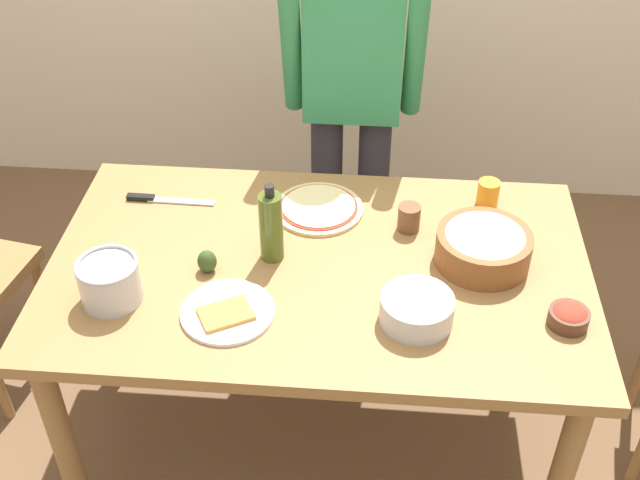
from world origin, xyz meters
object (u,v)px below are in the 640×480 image
cup_orange (488,193)px  plate_with_slice (227,312)px  steel_pot (109,281)px  small_sauce_bowl (569,316)px  person_cook (352,90)px  popcorn_bowl (484,245)px  avocado (207,261)px  chef_knife (160,199)px  olive_oil_bottle (271,226)px  cup_small_brown (409,218)px  pizza_raw_on_board (319,208)px  mixing_bowl_steel (417,309)px  dining_table (319,287)px

cup_orange → plate_with_slice: bearing=-142.2°
steel_pot → small_sauce_bowl: bearing=0.1°
person_cook → popcorn_bowl: size_ratio=5.79×
avocado → person_cook: bearing=65.1°
person_cook → chef_knife: size_ratio=5.58×
plate_with_slice → cup_orange: bearing=37.8°
olive_oil_bottle → avocado: size_ratio=3.66×
popcorn_bowl → cup_small_brown: 0.26m
person_cook → chef_knife: (-0.60, -0.48, -0.17)m
plate_with_slice → cup_orange: 0.95m
plate_with_slice → pizza_raw_on_board: bearing=67.4°
popcorn_bowl → steel_pot: bearing=-166.5°
mixing_bowl_steel → avocado: mixing_bowl_steel is taller
mixing_bowl_steel → person_cook: bearing=103.1°
plate_with_slice → olive_oil_bottle: size_ratio=1.02×
popcorn_bowl → cup_orange: bearing=82.4°
small_sauce_bowl → chef_knife: bearing=159.2°
popcorn_bowl → chef_knife: 1.05m
small_sauce_bowl → cup_small_brown: cup_small_brown is taller
plate_with_slice → small_sauce_bowl: small_sauce_bowl is taller
cup_small_brown → plate_with_slice: bearing=-139.3°
cup_small_brown → small_sauce_bowl: bearing=-42.3°
pizza_raw_on_board → popcorn_bowl: size_ratio=1.03×
person_cook → olive_oil_bottle: person_cook is taller
olive_oil_bottle → cup_small_brown: 0.44m
plate_with_slice → olive_oil_bottle: olive_oil_bottle is taller
steel_pot → dining_table: bearing=19.5°
dining_table → small_sauce_bowl: (0.69, -0.20, 0.12)m
dining_table → chef_knife: size_ratio=5.51×
mixing_bowl_steel → steel_pot: size_ratio=1.15×
person_cook → steel_pot: (-0.62, -0.96, -0.11)m
steel_pot → cup_small_brown: size_ratio=2.04×
pizza_raw_on_board → cup_orange: cup_orange is taller
small_sauce_bowl → chef_knife: size_ratio=0.38×
pizza_raw_on_board → cup_orange: 0.55m
cup_small_brown → avocado: size_ratio=1.21×
popcorn_bowl → avocado: popcorn_bowl is taller
small_sauce_bowl → avocado: avocado is taller
mixing_bowl_steel → small_sauce_bowl: 0.41m
plate_with_slice → avocado: avocado is taller
pizza_raw_on_board → small_sauce_bowl: size_ratio=2.61×
popcorn_bowl → olive_oil_bottle: 0.62m
mixing_bowl_steel → cup_orange: bearing=67.2°
pizza_raw_on_board → olive_oil_bottle: 0.29m
popcorn_bowl → mixing_bowl_steel: bearing=-126.4°
small_sauce_bowl → plate_with_slice: bearing=-177.6°
popcorn_bowl → cup_orange: popcorn_bowl is taller
dining_table → cup_orange: (0.52, 0.35, 0.13)m
pizza_raw_on_board → popcorn_bowl: (0.50, -0.21, 0.05)m
person_cook → cup_orange: person_cook is taller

